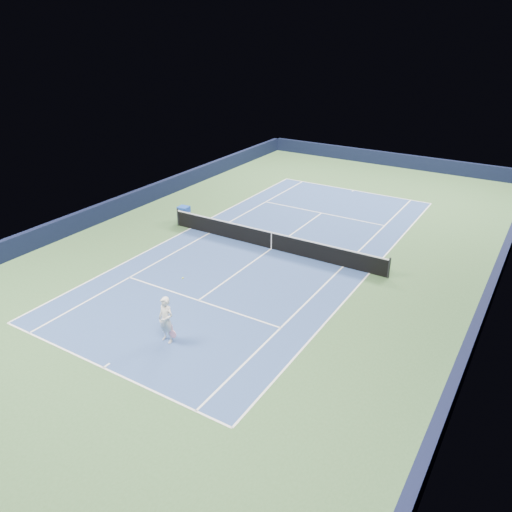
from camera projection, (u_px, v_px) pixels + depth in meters
The scene contains 19 objects.
ground at pixel (271, 249), 26.73m from camera, with size 40.00×40.00×0.00m, color #365830.
wall_far at pixel (389, 159), 41.76m from camera, with size 22.00×0.35×1.10m, color black.
wall_right at pixel (490, 292), 21.38m from camera, with size 0.35×40.00×1.10m, color black.
wall_left at pixel (124, 204), 31.61m from camera, with size 0.35×40.00×1.10m, color black.
court_surface at pixel (271, 249), 26.73m from camera, with size 10.97×23.77×0.01m, color navy.
baseline_far at pixel (354, 190), 35.88m from camera, with size 10.97×0.08×0.00m, color white.
baseline_near at pixel (103, 368), 17.58m from camera, with size 10.97×0.08×0.00m, color white.
sideline_doubles_right at pixel (369, 273), 24.14m from camera, with size 0.08×23.77×0.00m, color white.
sideline_doubles_left at pixel (191, 228), 29.32m from camera, with size 0.08×23.77×0.00m, color white.
sideline_singles_right at pixel (343, 267), 24.78m from camera, with size 0.08×23.77×0.00m, color white.
sideline_singles_left at pixel (209, 233), 28.67m from camera, with size 0.08×23.77×0.00m, color white.
service_line_far at pixel (322, 213), 31.66m from camera, with size 8.23×0.08×0.00m, color white.
service_line_near at pixel (198, 300), 21.80m from camera, with size 8.23×0.08×0.00m, color white.
center_service_line at pixel (271, 249), 26.73m from camera, with size 0.08×12.80×0.00m, color white.
center_mark_far at pixel (353, 191), 35.76m from camera, with size 0.08×0.30×0.00m, color white.
center_mark_near at pixel (106, 365), 17.69m from camera, with size 0.08×0.30×0.00m, color white.
tennis_net at pixel (271, 240), 26.52m from camera, with size 12.90×0.10×1.07m.
sponsor_cube at pixel (184, 215), 29.97m from camera, with size 0.68×0.63×1.02m.
tennis_player at pixel (166, 320), 18.66m from camera, with size 0.85×1.29×2.32m.
Camera 1 is at (12.02, -21.16, 11.11)m, focal length 35.00 mm.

